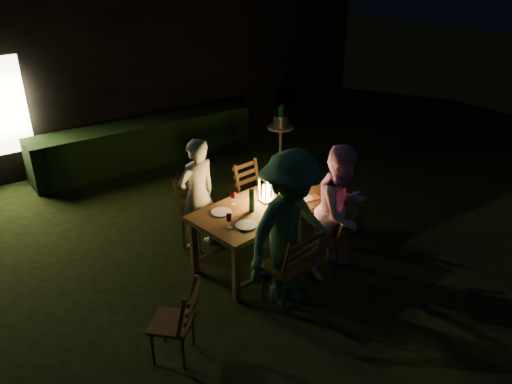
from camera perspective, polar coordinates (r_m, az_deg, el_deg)
garden_envelope at (r=11.67m, az=-15.74°, el=14.86°), size 40.00×40.00×3.20m
dining_table at (r=6.28m, az=1.17°, el=-2.03°), size 2.02×1.22×0.79m
chair_near_left at (r=5.77m, az=3.43°, el=-9.71°), size 0.51×0.54×1.00m
chair_near_right at (r=6.37m, az=8.98°, el=-6.46°), size 0.50×0.53×0.92m
chair_far_left at (r=6.73m, az=-6.26°, el=-4.04°), size 0.53×0.56×1.04m
chair_far_right at (r=7.31m, az=-0.08°, el=-1.50°), size 0.48×0.51×0.95m
chair_end at (r=7.29m, az=7.98°, el=-1.61°), size 0.56×0.53×1.03m
chair_spare at (r=5.15m, az=-9.32°, el=-15.68°), size 0.58×0.58×0.89m
person_house_side at (r=6.54m, az=-6.72°, el=-0.36°), size 0.62×0.45×1.56m
person_opp_right at (r=6.06m, az=9.71°, el=-2.21°), size 0.90×0.75×1.67m
person_opp_left at (r=5.40m, az=3.99°, el=-4.53°), size 1.29×0.86×1.86m
lantern at (r=6.24m, az=1.19°, el=0.19°), size 0.16×0.16×0.35m
plate_far_left at (r=6.06m, az=-3.98°, el=-2.31°), size 0.25×0.25×0.01m
plate_near_left at (r=5.77m, az=-1.14°, el=-3.81°), size 0.25×0.25×0.01m
plate_far_right at (r=6.67m, az=2.57°, el=0.54°), size 0.25×0.25×0.01m
plate_near_right at (r=6.41m, az=5.42°, el=-0.69°), size 0.25×0.25×0.01m
wineglass_a at (r=6.20m, az=-2.61°, el=-0.70°), size 0.06×0.06×0.18m
wineglass_b at (r=5.69m, az=-3.09°, el=-3.34°), size 0.06×0.06×0.18m
wineglass_c at (r=6.23m, az=4.96°, el=-0.64°), size 0.06×0.06×0.18m
wineglass_d at (r=6.72m, az=3.83°, el=1.48°), size 0.06×0.06×0.18m
wineglass_e at (r=5.96m, az=2.55°, el=-1.91°), size 0.06×0.06×0.18m
bottle_table at (r=6.02m, az=-0.49°, el=-0.98°), size 0.07×0.07×0.28m
napkin_left at (r=5.95m, az=2.34°, el=-2.83°), size 0.18×0.14×0.01m
napkin_right at (r=6.43m, az=6.54°, el=-0.65°), size 0.18×0.14×0.01m
phone at (r=5.68m, az=-1.10°, el=-4.38°), size 0.14×0.07×0.01m
side_table at (r=9.47m, az=2.84°, el=7.06°), size 0.49×0.49×0.66m
ice_bucket at (r=9.41m, az=2.86°, el=8.14°), size 0.30×0.30×0.22m
bottle_bucket_a at (r=9.33m, az=2.78°, el=8.32°), size 0.07×0.07×0.32m
bottle_bucket_b at (r=9.45m, az=2.96°, el=8.54°), size 0.07×0.07×0.32m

